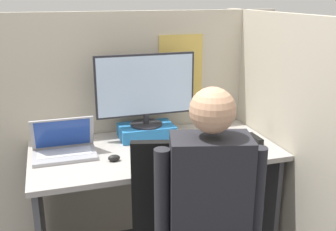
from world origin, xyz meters
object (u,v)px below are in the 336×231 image
object	(u,v)px
laptop	(64,148)
paper_box	(146,131)
monitor	(145,88)
stapler	(255,139)
person	(217,213)
carrot_toy	(143,159)

from	to	relation	value
laptop	paper_box	bearing A→B (deg)	16.28
monitor	stapler	bearing A→B (deg)	-25.57
laptop	person	world-z (taller)	person
paper_box	person	bearing A→B (deg)	-85.64
laptop	stapler	size ratio (longest dim) A/B	2.35
monitor	laptop	bearing A→B (deg)	-163.43
paper_box	carrot_toy	size ratio (longest dim) A/B	2.42
paper_box	stapler	size ratio (longest dim) A/B	2.33
paper_box	person	world-z (taller)	person
paper_box	laptop	size ratio (longest dim) A/B	0.99
laptop	carrot_toy	size ratio (longest dim) A/B	2.44
laptop	carrot_toy	bearing A→B (deg)	-29.99
stapler	carrot_toy	bearing A→B (deg)	-172.96
paper_box	laptop	world-z (taller)	laptop
paper_box	monitor	xyz separation A→B (m)	(0.00, 0.00, 0.28)
monitor	person	distance (m)	0.99
paper_box	carrot_toy	world-z (taller)	paper_box
carrot_toy	person	bearing A→B (deg)	-71.20
monitor	carrot_toy	size ratio (longest dim) A/B	4.38
monitor	person	bearing A→B (deg)	-85.66
paper_box	laptop	distance (m)	0.53
monitor	carrot_toy	distance (m)	0.50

